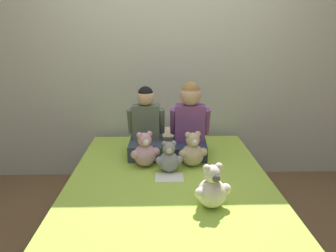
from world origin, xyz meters
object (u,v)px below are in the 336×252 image
Objects in this scene: child_on_left at (146,129)px; pillow_at_headboard at (167,137)px; teddy_bear_held_by_right_child at (193,151)px; teddy_bear_at_foot_of_bed at (212,189)px; bed at (169,205)px; child_on_right at (190,123)px; sign_card at (170,177)px; teddy_bear_held_by_left_child at (145,152)px; teddy_bear_between_children at (169,159)px.

child_on_left is 0.38m from pillow_at_headboard.
teddy_bear_held_by_right_child reaches higher than teddy_bear_at_foot_of_bed.
bed is 0.69m from child_on_left.
teddy_bear_at_foot_of_bed is 1.17m from pillow_at_headboard.
sign_card is at bearing -108.12° from child_on_right.
teddy_bear_at_foot_of_bed is (0.05, -0.87, -0.16)m from child_on_right.
child_on_right reaches higher than sign_card.
teddy_bear_between_children is at bearing -47.88° from teddy_bear_held_by_left_child.
teddy_bear_held_by_right_child is 1.01× the size of teddy_bear_at_foot_of_bed.
teddy_bear_held_by_left_child is at bearing -141.95° from child_on_right.
sign_card is (-0.19, -0.48, -0.27)m from child_on_right.
bed is at bearing 105.84° from teddy_bear_at_foot_of_bed.
teddy_bear_held_by_right_child reaches higher than pillow_at_headboard.
teddy_bear_at_foot_of_bed is at bearing -57.39° from sign_card.
sign_card reaches higher than bed.
teddy_bear_between_children is (0.19, -0.36, -0.12)m from child_on_left.
teddy_bear_at_foot_of_bed is at bearing -67.36° from teddy_bear_between_children.
child_on_right is at bearing 77.16° from teddy_bear_at_foot_of_bed.
teddy_bear_held_by_left_child reaches higher than sign_card.
child_on_right is 0.40m from pillow_at_headboard.
pillow_at_headboard is at bearing 86.28° from teddy_bear_between_children.
bed is at bearing -66.35° from child_on_left.
sign_card is at bearing -79.63° from bed.
child_on_right reaches higher than child_on_left.
teddy_bear_between_children is at bearing 99.98° from teddy_bear_at_foot_of_bed.
child_on_left reaches higher than teddy_bear_held_by_right_child.
teddy_bear_at_foot_of_bed is 1.36× the size of sign_card.
pillow_at_headboard is at bearing 129.59° from child_on_right.
teddy_bear_at_foot_of_bed is 0.52× the size of pillow_at_headboard.
child_on_right is at bearing -54.18° from pillow_at_headboard.
teddy_bear_held_by_right_child is 0.31m from sign_card.
teddy_bear_between_children is at bearing -89.92° from pillow_at_headboard.
bed is at bearing -90.00° from pillow_at_headboard.
child_on_right is 1.15× the size of pillow_at_headboard.
pillow_at_headboard is (-0.19, 0.27, -0.22)m from child_on_right.
bed is 0.46m from teddy_bear_held_by_left_child.
sign_card is (-0.19, -0.21, -0.12)m from teddy_bear_held_by_right_child.
bed is 3.10× the size of child_on_left.
teddy_bear_between_children is 0.56m from teddy_bear_at_foot_of_bed.
teddy_bear_at_foot_of_bed reaches higher than pillow_at_headboard.
sign_card is at bearing -146.10° from teddy_bear_held_by_right_child.
child_on_right is 2.21× the size of teddy_bear_held_by_right_child.
sign_card is at bearing -67.50° from teddy_bear_held_by_left_child.
sign_card is at bearing 106.16° from teddy_bear_at_foot_of_bed.
teddy_bear_at_foot_of_bed is 0.47m from sign_card.
bed is at bearing -94.25° from teddy_bear_between_children.
child_on_left reaches higher than bed.
teddy_bear_held_by_right_child is at bearing 47.93° from sign_card.
child_on_left is 0.28m from teddy_bear_held_by_left_child.
teddy_bear_held_by_left_child is 0.57m from pillow_at_headboard.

